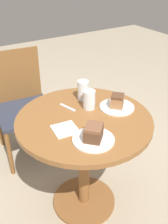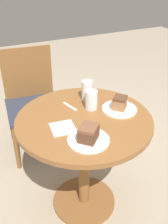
{
  "view_description": "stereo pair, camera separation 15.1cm",
  "coord_description": "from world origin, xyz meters",
  "px_view_note": "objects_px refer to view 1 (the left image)",
  "views": [
    {
      "loc": [
        -0.68,
        -1.09,
        1.55
      ],
      "look_at": [
        0.0,
        0.0,
        0.76
      ],
      "focal_mm": 42.0,
      "sensor_mm": 36.0,
      "label": 1
    },
    {
      "loc": [
        -0.55,
        -1.17,
        1.55
      ],
      "look_at": [
        0.0,
        0.0,
        0.76
      ],
      "focal_mm": 42.0,
      "sensor_mm": 36.0,
      "label": 2
    }
  ],
  "objects_px": {
    "cake_slice_near": "(94,132)",
    "plate_far": "(117,107)",
    "glass_water": "(89,101)",
    "cake_slice_far": "(117,101)",
    "chair": "(22,103)",
    "plate_near": "(93,140)",
    "glass_lemonade": "(83,92)"
  },
  "relations": [
    {
      "from": "cake_slice_far",
      "to": "glass_water",
      "type": "distance_m",
      "value": 0.17
    },
    {
      "from": "cake_slice_near",
      "to": "glass_water",
      "type": "xyz_separation_m",
      "value": [
        0.16,
        0.29,
        0.0
      ]
    },
    {
      "from": "cake_slice_far",
      "to": "glass_lemonade",
      "type": "relative_size",
      "value": 0.84
    },
    {
      "from": "plate_near",
      "to": "plate_far",
      "type": "bearing_deg",
      "value": 32.82
    },
    {
      "from": "glass_water",
      "to": "chair",
      "type": "bearing_deg",
      "value": 104.74
    },
    {
      "from": "chair",
      "to": "plate_far",
      "type": "bearing_deg",
      "value": -61.54
    },
    {
      "from": "cake_slice_near",
      "to": "glass_lemonade",
      "type": "distance_m",
      "value": 0.44
    },
    {
      "from": "plate_near",
      "to": "glass_water",
      "type": "xyz_separation_m",
      "value": [
        0.16,
        0.29,
        0.05
      ]
    },
    {
      "from": "chair",
      "to": "plate_near",
      "type": "bearing_deg",
      "value": -82.19
    },
    {
      "from": "cake_slice_near",
      "to": "plate_far",
      "type": "bearing_deg",
      "value": 32.82
    },
    {
      "from": "plate_near",
      "to": "cake_slice_near",
      "type": "relative_size",
      "value": 1.65
    },
    {
      "from": "cake_slice_far",
      "to": "glass_lemonade",
      "type": "distance_m",
      "value": 0.24
    },
    {
      "from": "glass_water",
      "to": "cake_slice_near",
      "type": "bearing_deg",
      "value": -119.08
    },
    {
      "from": "chair",
      "to": "cake_slice_near",
      "type": "height_order",
      "value": "chair"
    },
    {
      "from": "plate_near",
      "to": "chair",
      "type": "bearing_deg",
      "value": 91.85
    },
    {
      "from": "plate_near",
      "to": "glass_lemonade",
      "type": "height_order",
      "value": "glass_lemonade"
    },
    {
      "from": "plate_far",
      "to": "glass_water",
      "type": "height_order",
      "value": "glass_water"
    },
    {
      "from": "cake_slice_near",
      "to": "glass_water",
      "type": "distance_m",
      "value": 0.33
    },
    {
      "from": "chair",
      "to": "cake_slice_far",
      "type": "relative_size",
      "value": 7.92
    },
    {
      "from": "chair",
      "to": "plate_far",
      "type": "distance_m",
      "value": 0.93
    },
    {
      "from": "plate_far",
      "to": "glass_lemonade",
      "type": "distance_m",
      "value": 0.24
    },
    {
      "from": "plate_near",
      "to": "cake_slice_far",
      "type": "distance_m",
      "value": 0.37
    },
    {
      "from": "cake_slice_far",
      "to": "glass_water",
      "type": "height_order",
      "value": "glass_water"
    },
    {
      "from": "cake_slice_far",
      "to": "glass_water",
      "type": "bearing_deg",
      "value": 148.85
    },
    {
      "from": "chair",
      "to": "cake_slice_far",
      "type": "xyz_separation_m",
      "value": [
        0.34,
        -0.83,
        0.31
      ]
    },
    {
      "from": "cake_slice_far",
      "to": "glass_water",
      "type": "xyz_separation_m",
      "value": [
        -0.15,
        0.09,
        0.0
      ]
    },
    {
      "from": "cake_slice_near",
      "to": "chair",
      "type": "bearing_deg",
      "value": 91.85
    },
    {
      "from": "chair",
      "to": "glass_water",
      "type": "relative_size",
      "value": 7.4
    },
    {
      "from": "chair",
      "to": "cake_slice_near",
      "type": "relative_size",
      "value": 6.64
    },
    {
      "from": "plate_near",
      "to": "cake_slice_near",
      "type": "height_order",
      "value": "cake_slice_near"
    },
    {
      "from": "plate_near",
      "to": "plate_far",
      "type": "height_order",
      "value": "same"
    },
    {
      "from": "chair",
      "to": "cake_slice_far",
      "type": "bearing_deg",
      "value": -61.54
    }
  ]
}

